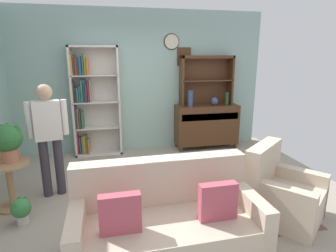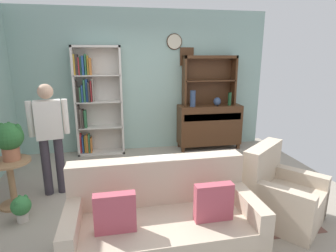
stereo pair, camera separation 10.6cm
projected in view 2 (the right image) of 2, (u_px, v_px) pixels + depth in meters
ground_plane at (164, 195)px, 3.94m from camera, size 5.40×4.60×0.02m
wall_back at (146, 81)px, 5.62m from camera, size 5.00×0.09×2.80m
area_rug at (182, 203)px, 3.69m from camera, size 2.92×1.81×0.01m
bookshelf at (95, 101)px, 5.34m from camera, size 0.90×0.30×2.10m
sideboard at (209, 124)px, 5.81m from camera, size 1.30×0.45×0.92m
sideboard_hutch at (209, 73)px, 5.65m from camera, size 1.10×0.26×1.00m
vase_tall at (193, 99)px, 5.52m from camera, size 0.11×0.11×0.32m
vase_round at (217, 101)px, 5.65m from camera, size 0.15×0.15×0.17m
bottle_wine at (230, 99)px, 5.66m from camera, size 0.07×0.07×0.27m
couch_floral at (163, 224)px, 2.71m from camera, size 1.81×0.88×0.90m
armchair_floral at (281, 197)px, 3.29m from camera, size 1.07×1.08×0.88m
plant_stand at (11, 178)px, 3.55m from camera, size 0.52×0.52×0.63m
potted_plant_large at (9, 138)px, 3.47m from camera, size 0.35×0.35×0.48m
potted_plant_small at (21, 207)px, 3.26m from camera, size 0.23×0.23×0.31m
person_reading at (50, 132)px, 3.76m from camera, size 0.53×0.27×1.56m
coffee_table at (152, 187)px, 3.40m from camera, size 0.80×0.50×0.42m
book_stack at (156, 179)px, 3.41m from camera, size 0.19×0.12×0.05m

